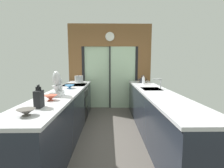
{
  "coord_description": "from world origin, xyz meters",
  "views": [
    {
      "loc": [
        -0.02,
        -2.94,
        1.46
      ],
      "look_at": [
        0.04,
        0.91,
        0.98
      ],
      "focal_mm": 26.29,
      "sensor_mm": 36.0,
      "label": 1
    }
  ],
  "objects_px": {
    "oven_range": "(75,102)",
    "mixing_bowl_far": "(70,87)",
    "stand_mixer": "(57,87)",
    "mixing_bowl_near": "(26,112)",
    "mixing_bowl_mid": "(51,98)",
    "stock_pot": "(79,79)",
    "knife_block": "(39,99)",
    "soap_bottle": "(143,80)",
    "kettle": "(142,80)"
  },
  "relations": [
    {
      "from": "knife_block",
      "to": "stand_mixer",
      "type": "distance_m",
      "value": 0.72
    },
    {
      "from": "knife_block",
      "to": "stock_pot",
      "type": "height_order",
      "value": "knife_block"
    },
    {
      "from": "mixing_bowl_far",
      "to": "stand_mixer",
      "type": "height_order",
      "value": "stand_mixer"
    },
    {
      "from": "kettle",
      "to": "soap_bottle",
      "type": "relative_size",
      "value": 1.1
    },
    {
      "from": "mixing_bowl_far",
      "to": "stock_pot",
      "type": "distance_m",
      "value": 1.13
    },
    {
      "from": "stand_mixer",
      "to": "stock_pot",
      "type": "height_order",
      "value": "stand_mixer"
    },
    {
      "from": "mixing_bowl_mid",
      "to": "kettle",
      "type": "height_order",
      "value": "kettle"
    },
    {
      "from": "mixing_bowl_far",
      "to": "mixing_bowl_mid",
      "type": "bearing_deg",
      "value": -90.0
    },
    {
      "from": "knife_block",
      "to": "soap_bottle",
      "type": "distance_m",
      "value": 2.93
    },
    {
      "from": "knife_block",
      "to": "stock_pot",
      "type": "bearing_deg",
      "value": 90.0
    },
    {
      "from": "mixing_bowl_near",
      "to": "mixing_bowl_mid",
      "type": "distance_m",
      "value": 0.72
    },
    {
      "from": "oven_range",
      "to": "stock_pot",
      "type": "bearing_deg",
      "value": 87.88
    },
    {
      "from": "stand_mixer",
      "to": "soap_bottle",
      "type": "height_order",
      "value": "stand_mixer"
    },
    {
      "from": "kettle",
      "to": "knife_block",
      "type": "bearing_deg",
      "value": -124.83
    },
    {
      "from": "knife_block",
      "to": "stock_pot",
      "type": "distance_m",
      "value": 2.69
    },
    {
      "from": "stock_pot",
      "to": "soap_bottle",
      "type": "distance_m",
      "value": 1.82
    },
    {
      "from": "soap_bottle",
      "to": "knife_block",
      "type": "bearing_deg",
      "value": -127.48
    },
    {
      "from": "mixing_bowl_mid",
      "to": "mixing_bowl_far",
      "type": "distance_m",
      "value": 1.16
    },
    {
      "from": "mixing_bowl_near",
      "to": "stock_pot",
      "type": "xyz_separation_m",
      "value": [
        -0.0,
        3.01,
        0.06
      ]
    },
    {
      "from": "knife_block",
      "to": "stand_mixer",
      "type": "xyz_separation_m",
      "value": [
        -0.0,
        0.72,
        0.05
      ]
    },
    {
      "from": "stand_mixer",
      "to": "kettle",
      "type": "distance_m",
      "value": 2.57
    },
    {
      "from": "stock_pot",
      "to": "mixing_bowl_far",
      "type": "bearing_deg",
      "value": -90.0
    },
    {
      "from": "stock_pot",
      "to": "kettle",
      "type": "relative_size",
      "value": 0.95
    },
    {
      "from": "oven_range",
      "to": "mixing_bowl_far",
      "type": "height_order",
      "value": "mixing_bowl_far"
    },
    {
      "from": "mixing_bowl_near",
      "to": "mixing_bowl_mid",
      "type": "relative_size",
      "value": 1.0
    },
    {
      "from": "oven_range",
      "to": "mixing_bowl_far",
      "type": "distance_m",
      "value": 0.81
    },
    {
      "from": "stand_mixer",
      "to": "stock_pot",
      "type": "bearing_deg",
      "value": 90.0
    },
    {
      "from": "mixing_bowl_far",
      "to": "stock_pot",
      "type": "bearing_deg",
      "value": 90.0
    },
    {
      "from": "mixing_bowl_mid",
      "to": "oven_range",
      "type": "bearing_deg",
      "value": 90.59
    },
    {
      "from": "mixing_bowl_near",
      "to": "soap_bottle",
      "type": "xyz_separation_m",
      "value": [
        1.78,
        2.64,
        0.06
      ]
    },
    {
      "from": "mixing_bowl_mid",
      "to": "soap_bottle",
      "type": "xyz_separation_m",
      "value": [
        1.78,
        1.93,
        0.05
      ]
    },
    {
      "from": "oven_range",
      "to": "stand_mixer",
      "type": "height_order",
      "value": "stand_mixer"
    },
    {
      "from": "mixing_bowl_far",
      "to": "stock_pot",
      "type": "height_order",
      "value": "stock_pot"
    },
    {
      "from": "knife_block",
      "to": "soap_bottle",
      "type": "bearing_deg",
      "value": 52.52
    },
    {
      "from": "oven_range",
      "to": "soap_bottle",
      "type": "xyz_separation_m",
      "value": [
        1.8,
        0.13,
        0.56
      ]
    },
    {
      "from": "stand_mixer",
      "to": "mixing_bowl_near",
      "type": "bearing_deg",
      "value": -90.0
    },
    {
      "from": "kettle",
      "to": "soap_bottle",
      "type": "xyz_separation_m",
      "value": [
        -0.0,
        -0.24,
        0.01
      ]
    },
    {
      "from": "oven_range",
      "to": "mixing_bowl_far",
      "type": "xyz_separation_m",
      "value": [
        0.02,
        -0.63,
        0.51
      ]
    },
    {
      "from": "mixing_bowl_far",
      "to": "knife_block",
      "type": "xyz_separation_m",
      "value": [
        0.0,
        -1.56,
        0.07
      ]
    },
    {
      "from": "mixing_bowl_mid",
      "to": "stock_pot",
      "type": "height_order",
      "value": "stock_pot"
    },
    {
      "from": "oven_range",
      "to": "mixing_bowl_near",
      "type": "distance_m",
      "value": 2.56
    },
    {
      "from": "oven_range",
      "to": "mixing_bowl_near",
      "type": "relative_size",
      "value": 4.84
    },
    {
      "from": "mixing_bowl_mid",
      "to": "soap_bottle",
      "type": "distance_m",
      "value": 2.62
    },
    {
      "from": "mixing_bowl_far",
      "to": "stock_pot",
      "type": "relative_size",
      "value": 0.87
    },
    {
      "from": "knife_block",
      "to": "mixing_bowl_far",
      "type": "bearing_deg",
      "value": 90.0
    },
    {
      "from": "stand_mixer",
      "to": "kettle",
      "type": "relative_size",
      "value": 1.65
    },
    {
      "from": "knife_block",
      "to": "kettle",
      "type": "height_order",
      "value": "knife_block"
    },
    {
      "from": "mixing_bowl_far",
      "to": "kettle",
      "type": "xyz_separation_m",
      "value": [
        1.78,
        1.0,
        0.05
      ]
    },
    {
      "from": "mixing_bowl_mid",
      "to": "stock_pot",
      "type": "relative_size",
      "value": 0.79
    },
    {
      "from": "kettle",
      "to": "stand_mixer",
      "type": "bearing_deg",
      "value": -134.0
    }
  ]
}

